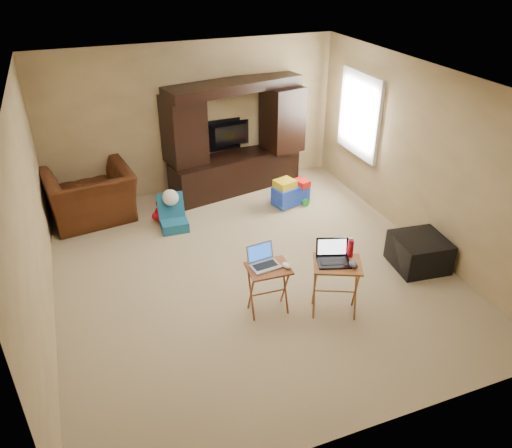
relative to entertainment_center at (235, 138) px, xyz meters
name	(u,v)px	position (x,y,z in m)	size (l,w,h in m)	color
floor	(251,269)	(-0.63, -2.43, -0.95)	(5.50, 5.50, 0.00)	#CAB98C
ceiling	(250,82)	(-0.63, -2.43, 1.55)	(5.50, 5.50, 0.00)	silver
wall_back	(193,119)	(-0.63, 0.32, 0.30)	(5.00, 5.00, 0.00)	tan
wall_front	(373,326)	(-0.63, -5.18, 0.30)	(5.00, 5.00, 0.00)	tan
wall_left	(31,220)	(-3.13, -2.43, 0.30)	(5.50, 5.50, 0.00)	tan
wall_right	(420,157)	(1.87, -2.43, 0.30)	(5.50, 5.50, 0.00)	tan
window_pane	(360,114)	(1.85, -0.88, 0.45)	(1.20, 1.20, 0.00)	white
window_frame	(359,115)	(1.83, -0.88, 0.45)	(0.06, 1.14, 1.34)	white
entertainment_center	(235,138)	(0.00, 0.00, 0.00)	(2.32, 0.58, 1.90)	black
television	(231,135)	(0.00, 0.23, -0.04)	(0.96, 0.13, 0.56)	black
recliner	(90,196)	(-2.46, -0.26, -0.54)	(1.26, 1.10, 0.82)	#4A2110
child_rocker	(173,213)	(-1.35, -1.01, -0.68)	(0.40, 0.46, 0.53)	#16587D
plush_toy	(163,209)	(-1.45, -0.73, -0.73)	(0.39, 0.33, 0.43)	red
push_toy	(291,191)	(0.66, -0.89, -0.72)	(0.61, 0.44, 0.46)	blue
ottoman	(419,252)	(1.51, -3.17, -0.74)	(0.66, 0.66, 0.43)	black
tray_table_left	(268,290)	(-0.74, -3.33, -0.64)	(0.48, 0.39, 0.63)	brown
tray_table_right	(335,288)	(-0.02, -3.62, -0.60)	(0.54, 0.43, 0.70)	#986024
laptop_left	(265,258)	(-0.77, -3.30, -0.20)	(0.33, 0.27, 0.24)	#A2A2A6
laptop_right	(334,254)	(-0.06, -3.60, -0.13)	(0.37, 0.30, 0.24)	black
mouse_left	(286,265)	(-0.55, -3.40, -0.30)	(0.08, 0.13, 0.05)	white
mouse_right	(353,264)	(0.11, -3.74, -0.22)	(0.09, 0.14, 0.06)	#3A3A3E
water_bottle	(350,248)	(0.18, -3.54, -0.14)	(0.07, 0.07, 0.21)	red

